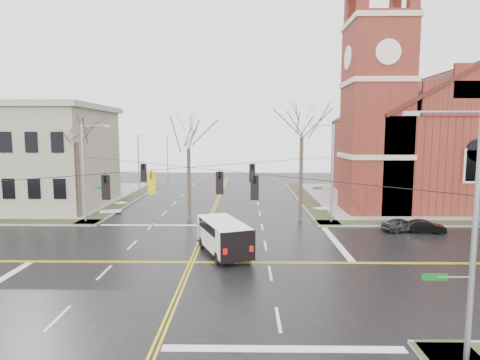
{
  "coord_description": "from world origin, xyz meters",
  "views": [
    {
      "loc": [
        3.51,
        -25.23,
        8.34
      ],
      "look_at": [
        3.08,
        6.0,
        4.69
      ],
      "focal_mm": 30.0,
      "sensor_mm": 36.0,
      "label": 1
    }
  ],
  "objects_px": {
    "church": "(418,133)",
    "tree_nw_near": "(188,144)",
    "parked_car_a": "(401,225)",
    "tree_ne": "(302,131)",
    "signal_pole_se": "(470,231)",
    "parked_car_b": "(425,226)",
    "streetlight_north_b": "(168,155)",
    "cargo_van": "(222,234)",
    "signal_pole_nw": "(85,170)",
    "tree_nw_far": "(77,137)",
    "streetlight_north_a": "(140,162)",
    "signal_pole_ne": "(331,170)"
  },
  "relations": [
    {
      "from": "streetlight_north_b",
      "to": "parked_car_a",
      "type": "bearing_deg",
      "value": -55.22
    },
    {
      "from": "streetlight_north_a",
      "to": "streetlight_north_b",
      "type": "relative_size",
      "value": 1.0
    },
    {
      "from": "cargo_van",
      "to": "tree_nw_far",
      "type": "distance_m",
      "value": 19.74
    },
    {
      "from": "streetlight_north_a",
      "to": "streetlight_north_b",
      "type": "bearing_deg",
      "value": 90.0
    },
    {
      "from": "signal_pole_se",
      "to": "tree_nw_far",
      "type": "bearing_deg",
      "value": 134.1
    },
    {
      "from": "church",
      "to": "parked_car_b",
      "type": "relative_size",
      "value": 8.61
    },
    {
      "from": "streetlight_north_b",
      "to": "cargo_van",
      "type": "relative_size",
      "value": 1.25
    },
    {
      "from": "streetlight_north_a",
      "to": "tree_ne",
      "type": "relative_size",
      "value": 0.68
    },
    {
      "from": "church",
      "to": "tree_nw_far",
      "type": "height_order",
      "value": "church"
    },
    {
      "from": "parked_car_a",
      "to": "tree_ne",
      "type": "bearing_deg",
      "value": 42.39
    },
    {
      "from": "church",
      "to": "parked_car_b",
      "type": "distance_m",
      "value": 19.44
    },
    {
      "from": "streetlight_north_b",
      "to": "tree_nw_near",
      "type": "distance_m",
      "value": 35.54
    },
    {
      "from": "signal_pole_ne",
      "to": "signal_pole_se",
      "type": "relative_size",
      "value": 1.0
    },
    {
      "from": "parked_car_a",
      "to": "tree_ne",
      "type": "xyz_separation_m",
      "value": [
        -7.96,
        4.75,
        7.97
      ]
    },
    {
      "from": "signal_pole_nw",
      "to": "parked_car_a",
      "type": "bearing_deg",
      "value": -6.18
    },
    {
      "from": "parked_car_a",
      "to": "streetlight_north_b",
      "type": "bearing_deg",
      "value": 17.97
    },
    {
      "from": "signal_pole_nw",
      "to": "signal_pole_se",
      "type": "xyz_separation_m",
      "value": [
        22.64,
        -23.0,
        0.0
      ]
    },
    {
      "from": "church",
      "to": "streetlight_north_a",
      "type": "relative_size",
      "value": 3.44
    },
    {
      "from": "signal_pole_se",
      "to": "tree_nw_far",
      "type": "distance_m",
      "value": 34.83
    },
    {
      "from": "signal_pole_se",
      "to": "cargo_van",
      "type": "bearing_deg",
      "value": 124.77
    },
    {
      "from": "cargo_van",
      "to": "parked_car_b",
      "type": "relative_size",
      "value": 2.01
    },
    {
      "from": "streetlight_north_b",
      "to": "signal_pole_nw",
      "type": "bearing_deg",
      "value": -91.05
    },
    {
      "from": "signal_pole_ne",
      "to": "tree_nw_far",
      "type": "bearing_deg",
      "value": 175.46
    },
    {
      "from": "parked_car_a",
      "to": "tree_nw_near",
      "type": "xyz_separation_m",
      "value": [
        -18.85,
        5.19,
        6.76
      ]
    },
    {
      "from": "parked_car_a",
      "to": "church",
      "type": "bearing_deg",
      "value": -42.76
    },
    {
      "from": "church",
      "to": "tree_ne",
      "type": "xyz_separation_m",
      "value": [
        -15.91,
        -11.59,
        0.11
      ]
    },
    {
      "from": "cargo_van",
      "to": "tree_ne",
      "type": "distance_m",
      "value": 14.97
    },
    {
      "from": "signal_pole_ne",
      "to": "parked_car_a",
      "type": "height_order",
      "value": "signal_pole_ne"
    },
    {
      "from": "church",
      "to": "parked_car_b",
      "type": "height_order",
      "value": "church"
    },
    {
      "from": "parked_car_a",
      "to": "signal_pole_ne",
      "type": "bearing_deg",
      "value": 44.17
    },
    {
      "from": "signal_pole_nw",
      "to": "tree_nw_far",
      "type": "distance_m",
      "value": 3.86
    },
    {
      "from": "cargo_van",
      "to": "tree_nw_near",
      "type": "xyz_separation_m",
      "value": [
        -3.94,
        11.58,
        5.98
      ]
    },
    {
      "from": "church",
      "to": "cargo_van",
      "type": "distance_m",
      "value": 33.0
    },
    {
      "from": "signal_pole_nw",
      "to": "parked_car_b",
      "type": "distance_m",
      "value": 30.54
    },
    {
      "from": "cargo_van",
      "to": "tree_ne",
      "type": "bearing_deg",
      "value": 37.11
    },
    {
      "from": "signal_pole_se",
      "to": "parked_car_a",
      "type": "bearing_deg",
      "value": 74.6
    },
    {
      "from": "streetlight_north_a",
      "to": "parked_car_b",
      "type": "bearing_deg",
      "value": -34.15
    },
    {
      "from": "church",
      "to": "tree_nw_near",
      "type": "height_order",
      "value": "church"
    },
    {
      "from": "signal_pole_nw",
      "to": "streetlight_north_a",
      "type": "xyz_separation_m",
      "value": [
        0.67,
        16.5,
        -0.48
      ]
    },
    {
      "from": "streetlight_north_b",
      "to": "cargo_van",
      "type": "height_order",
      "value": "streetlight_north_b"
    },
    {
      "from": "signal_pole_se",
      "to": "parked_car_b",
      "type": "relative_size",
      "value": 2.82
    },
    {
      "from": "streetlight_north_a",
      "to": "cargo_van",
      "type": "xyz_separation_m",
      "value": [
        12.56,
        -25.94,
        -3.12
      ]
    },
    {
      "from": "tree_nw_far",
      "to": "tree_ne",
      "type": "relative_size",
      "value": 0.93
    },
    {
      "from": "parked_car_b",
      "to": "tree_ne",
      "type": "xyz_separation_m",
      "value": [
        -9.85,
        5.11,
        8.02
      ]
    },
    {
      "from": "signal_pole_nw",
      "to": "tree_nw_far",
      "type": "height_order",
      "value": "tree_nw_far"
    },
    {
      "from": "church",
      "to": "tree_nw_near",
      "type": "xyz_separation_m",
      "value": [
        -26.8,
        -11.15,
        -1.1
      ]
    },
    {
      "from": "streetlight_north_b",
      "to": "tree_ne",
      "type": "relative_size",
      "value": 0.68
    },
    {
      "from": "signal_pole_nw",
      "to": "streetlight_north_b",
      "type": "distance_m",
      "value": 36.51
    },
    {
      "from": "signal_pole_ne",
      "to": "parked_car_a",
      "type": "xyz_separation_m",
      "value": [
        5.5,
        -3.05,
        -4.38
      ]
    },
    {
      "from": "tree_ne",
      "to": "parked_car_b",
      "type": "bearing_deg",
      "value": -27.43
    }
  ]
}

